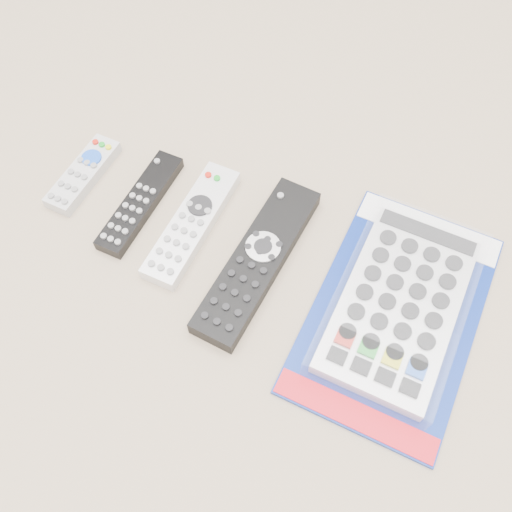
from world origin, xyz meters
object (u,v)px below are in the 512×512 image
(remote_slim_black, at_px, (140,203))
(jumbo_remote_packaged, at_px, (399,304))
(remote_large_black, at_px, (258,260))
(remote_silver_dvd, at_px, (192,224))
(remote_small_grey, at_px, (83,174))

(remote_slim_black, height_order, jumbo_remote_packaged, jumbo_remote_packaged)
(remote_slim_black, bearing_deg, remote_large_black, -4.87)
(jumbo_remote_packaged, bearing_deg, remote_large_black, -174.77)
(remote_large_black, xyz_separation_m, jumbo_remote_packaged, (0.18, -0.01, 0.01))
(remote_large_black, distance_m, jumbo_remote_packaged, 0.18)
(remote_slim_black, relative_size, jumbo_remote_packaged, 0.52)
(remote_silver_dvd, xyz_separation_m, remote_large_black, (0.10, -0.03, 0.00))
(remote_large_black, height_order, jumbo_remote_packaged, jumbo_remote_packaged)
(remote_large_black, bearing_deg, remote_silver_dvd, 174.75)
(remote_small_grey, relative_size, remote_slim_black, 0.78)
(remote_silver_dvd, bearing_deg, remote_small_grey, 176.86)
(remote_slim_black, height_order, remote_large_black, remote_large_black)
(remote_small_grey, bearing_deg, remote_large_black, -4.10)
(remote_small_grey, relative_size, remote_large_black, 0.54)
(remote_slim_black, xyz_separation_m, jumbo_remote_packaged, (0.36, -0.05, 0.01))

